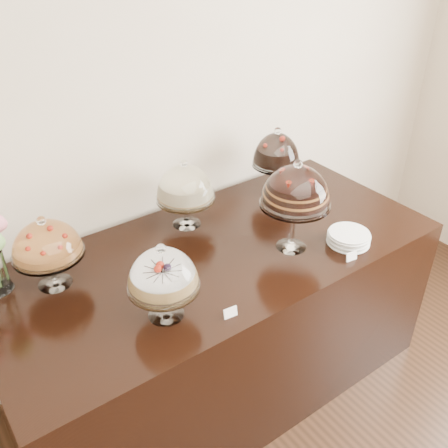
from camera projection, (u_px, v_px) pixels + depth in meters
wall_back at (114, 109)px, 2.37m from camera, size 5.00×0.04×3.00m
display_counter at (219, 320)px, 2.66m from camera, size 2.20×1.00×0.90m
cake_stand_sugar_sponge at (163, 273)px, 1.93m from camera, size 0.29×0.29×0.35m
cake_stand_choco_layer at (296, 189)px, 2.28m from camera, size 0.33×0.33×0.47m
cake_stand_cheesecake at (185, 186)px, 2.51m from camera, size 0.30×0.30×0.37m
cake_stand_dark_choco at (276, 153)px, 2.77m from camera, size 0.27×0.27×0.40m
cake_stand_fruit_tart at (46, 243)px, 2.09m from camera, size 0.30×0.30×0.35m
plate_stack at (349, 238)px, 2.46m from camera, size 0.20×0.20×0.06m
price_card_left at (230, 313)px, 2.02m from camera, size 0.06×0.02×0.04m
price_card_right at (352, 256)px, 2.34m from camera, size 0.06×0.02×0.04m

